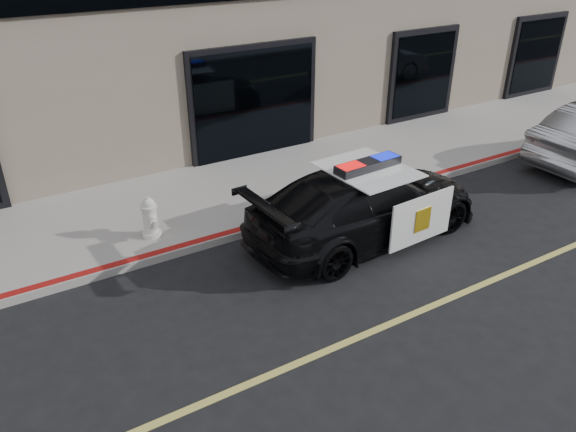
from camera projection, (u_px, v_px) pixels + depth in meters
ground at (498, 278)px, 9.64m from camera, size 120.00×120.00×0.00m
sidewalk_n at (325, 170)px, 13.58m from camera, size 60.00×3.50×0.15m
police_car at (365, 203)px, 10.58m from camera, size 2.53×5.05×1.58m
fire_hydrant at (150, 218)px, 10.46m from camera, size 0.36×0.51×0.80m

